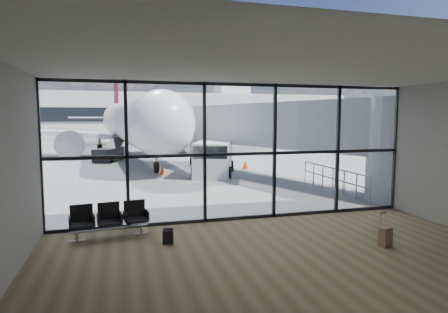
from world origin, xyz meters
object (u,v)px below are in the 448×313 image
seating_row (109,218)px  airliner (130,122)px  backpack (168,237)px  suitcase (386,237)px  service_van (214,158)px  belt_loader (109,153)px

seating_row → airliner: bearing=80.5°
backpack → suitcase: 5.75m
backpack → suitcase: (5.48, -1.74, 0.08)m
backpack → service_van: 12.37m
suitcase → airliner: size_ratio=0.02×
service_van → belt_loader: size_ratio=1.23×
backpack → suitcase: suitcase is taller
backpack → airliner: bearing=104.1°
seating_row → backpack: seating_row is taller
belt_loader → suitcase: bearing=-48.6°
suitcase → belt_loader: size_ratio=0.23×
service_van → suitcase: bearing=-65.0°
suitcase → service_van: size_ratio=0.18×
backpack → service_van: size_ratio=0.08×
suitcase → belt_loader: 23.99m
suitcase → airliner: 30.43m
airliner → service_van: size_ratio=7.74×
seating_row → belt_loader: bearing=84.8°
service_van → seating_row: bearing=-99.0°
service_van → belt_loader: bearing=142.9°
backpack → suitcase: bearing=-4.3°
seating_row → suitcase: seating_row is taller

